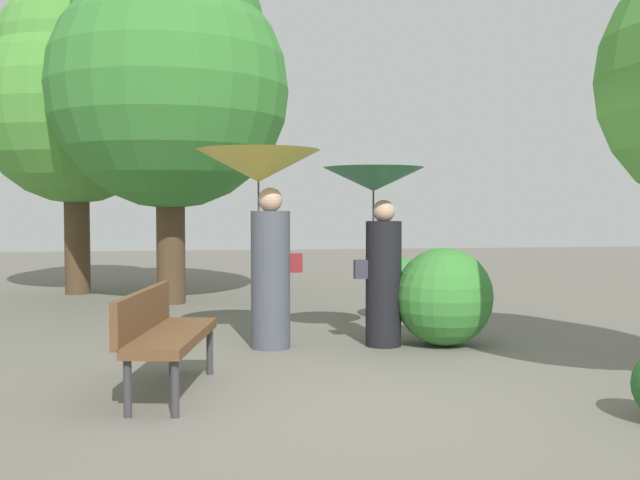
{
  "coord_description": "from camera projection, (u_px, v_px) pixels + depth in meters",
  "views": [
    {
      "loc": [
        -1.23,
        -5.38,
        1.5
      ],
      "look_at": [
        0.0,
        2.78,
        1.12
      ],
      "focal_mm": 40.84,
      "sensor_mm": 36.0,
      "label": 1
    }
  ],
  "objects": [
    {
      "name": "person_right",
      "position": [
        378.0,
        222.0,
        7.77
      ],
      "size": [
        1.08,
        1.08,
        1.92
      ],
      "rotation": [
        0.0,
        0.0,
        1.6
      ],
      "color": "black",
      "rests_on": "ground"
    },
    {
      "name": "ground_plane",
      "position": [
        374.0,
        402.0,
        5.57
      ],
      "size": [
        40.0,
        40.0,
        0.0
      ],
      "primitive_type": "plane",
      "color": "#6B665B"
    },
    {
      "name": "bush_path_left",
      "position": [
        444.0,
        297.0,
        7.83
      ],
      "size": [
        1.06,
        1.06,
        1.06
      ],
      "primitive_type": "sphere",
      "color": "#387F33",
      "rests_on": "ground"
    },
    {
      "name": "person_left",
      "position": [
        262.0,
        201.0,
        7.64
      ],
      "size": [
        1.3,
        1.3,
        2.1
      ],
      "rotation": [
        0.0,
        0.0,
        1.6
      ],
      "color": "#474C56",
      "rests_on": "ground"
    },
    {
      "name": "park_bench",
      "position": [
        163.0,
        330.0,
        5.82
      ],
      "size": [
        0.75,
        1.56,
        0.83
      ],
      "rotation": [
        0.0,
        0.0,
        1.39
      ],
      "color": "#38383D",
      "rests_on": "ground"
    },
    {
      "name": "tree_near_left",
      "position": [
        75.0,
        92.0,
        12.4
      ],
      "size": [
        3.27,
        3.27,
        5.35
      ],
      "color": "#4C3823",
      "rests_on": "ground"
    },
    {
      "name": "bush_behind_bench",
      "position": [
        400.0,
        288.0,
        9.74
      ],
      "size": [
        0.83,
        0.83,
        0.83
      ],
      "primitive_type": "sphere",
      "color": "#387F33",
      "rests_on": "ground"
    },
    {
      "name": "tree_mid_left",
      "position": [
        169.0,
        70.0,
        11.14
      ],
      "size": [
        3.68,
        3.68,
        5.66
      ],
      "color": "#4C3823",
      "rests_on": "ground"
    }
  ]
}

